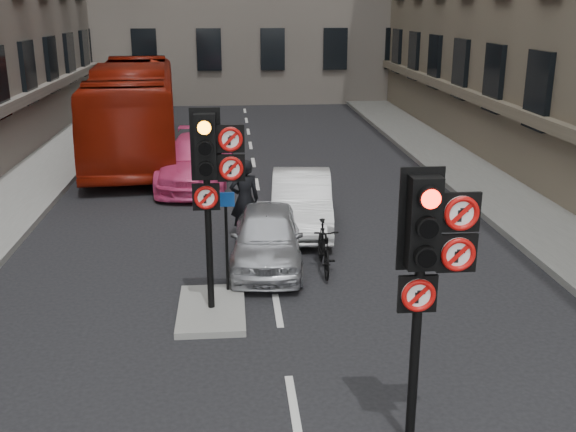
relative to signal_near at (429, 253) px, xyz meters
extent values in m
cube|color=gray|center=(5.71, 11.01, -2.50)|extent=(3.00, 50.00, 0.16)
cube|color=gray|center=(-2.69, 4.01, -2.52)|extent=(1.20, 2.00, 0.12)
cylinder|color=black|center=(-0.09, 0.01, -1.38)|extent=(0.12, 0.12, 2.40)
cube|color=black|center=(-0.09, 0.01, 0.37)|extent=(0.36, 0.28, 1.10)
cube|color=black|center=(-0.09, 0.14, 0.37)|extent=(0.52, 0.03, 1.25)
cylinder|color=#FF1407|center=(-0.09, -0.24, 0.72)|extent=(0.22, 0.01, 0.22)
cylinder|color=black|center=(-0.09, -0.24, 0.37)|extent=(0.22, 0.01, 0.22)
cylinder|color=black|center=(-0.09, -0.24, 0.02)|extent=(0.22, 0.01, 0.22)
cube|color=black|center=(0.33, -0.01, 0.49)|extent=(0.47, 0.05, 0.47)
cylinder|color=white|center=(0.33, -0.05, 0.49)|extent=(0.41, 0.02, 0.41)
torus|color=#BF0C0A|center=(0.33, -0.07, 0.49)|extent=(0.41, 0.06, 0.41)
cube|color=#BF0C0A|center=(0.33, -0.07, 0.49)|extent=(0.25, 0.01, 0.25)
cube|color=black|center=(0.33, -0.01, -0.01)|extent=(0.47, 0.05, 0.47)
cylinder|color=white|center=(0.33, -0.05, -0.01)|extent=(0.41, 0.02, 0.41)
torus|color=#BF0C0A|center=(0.33, -0.07, -0.01)|extent=(0.41, 0.06, 0.41)
cube|color=#BF0C0A|center=(0.33, -0.07, -0.01)|extent=(0.25, 0.01, 0.25)
cube|color=black|center=(-0.11, -0.01, -0.51)|extent=(0.47, 0.05, 0.47)
cylinder|color=white|center=(-0.11, -0.05, -0.51)|extent=(0.41, 0.02, 0.41)
torus|color=#BF0C0A|center=(-0.11, -0.07, -0.51)|extent=(0.41, 0.06, 0.41)
cube|color=#BF0C0A|center=(-0.11, -0.07, -0.51)|extent=(0.25, 0.01, 0.25)
cylinder|color=black|center=(-2.69, 4.01, -1.26)|extent=(0.12, 0.12, 2.40)
cube|color=black|center=(-2.69, 4.01, 0.49)|extent=(0.36, 0.28, 1.10)
cube|color=black|center=(-2.69, 4.14, 0.49)|extent=(0.52, 0.03, 1.25)
cylinder|color=orange|center=(-2.69, 3.76, 0.84)|extent=(0.22, 0.02, 0.22)
cylinder|color=black|center=(-2.69, 3.76, 0.49)|extent=(0.22, 0.02, 0.22)
cylinder|color=black|center=(-2.69, 3.76, 0.14)|extent=(0.22, 0.02, 0.22)
cube|color=black|center=(-2.27, 3.99, 0.61)|extent=(0.47, 0.05, 0.47)
cylinder|color=white|center=(-2.27, 3.95, 0.61)|extent=(0.41, 0.02, 0.41)
torus|color=#BF0C0A|center=(-2.27, 3.93, 0.61)|extent=(0.41, 0.06, 0.41)
cube|color=#BF0C0A|center=(-2.27, 3.93, 0.61)|extent=(0.25, 0.02, 0.25)
cube|color=black|center=(-2.27, 3.99, 0.11)|extent=(0.47, 0.05, 0.47)
cylinder|color=white|center=(-2.27, 3.95, 0.11)|extent=(0.41, 0.02, 0.41)
torus|color=#BF0C0A|center=(-2.27, 3.93, 0.11)|extent=(0.41, 0.06, 0.41)
cube|color=#BF0C0A|center=(-2.27, 3.93, 0.11)|extent=(0.25, 0.02, 0.25)
cube|color=black|center=(-2.71, 3.99, -0.39)|extent=(0.47, 0.05, 0.47)
cylinder|color=white|center=(-2.71, 3.95, -0.39)|extent=(0.41, 0.02, 0.41)
torus|color=#BF0C0A|center=(-2.71, 3.93, -0.39)|extent=(0.41, 0.06, 0.41)
cube|color=#BF0C0A|center=(-2.71, 3.93, -0.39)|extent=(0.25, 0.02, 0.25)
imported|color=#A5A7AD|center=(-1.54, 6.29, -1.95)|extent=(1.79, 3.81, 1.26)
imported|color=silver|center=(-0.55, 8.76, -1.90)|extent=(1.82, 4.24, 1.36)
imported|color=#EB4585|center=(-3.33, 13.22, -1.86)|extent=(2.42, 5.15, 1.45)
imported|color=maroon|center=(-5.73, 17.74, -0.92)|extent=(3.78, 12.14, 3.33)
imported|color=black|center=(-0.39, 5.84, -2.06)|extent=(0.52, 1.74, 1.04)
imported|color=black|center=(-1.97, 7.97, -1.61)|extent=(0.79, 0.59, 1.94)
cylinder|color=black|center=(-2.39, 4.76, -1.51)|extent=(0.06, 0.06, 1.90)
cube|color=navy|center=(-2.39, 4.71, -0.65)|extent=(0.33, 0.05, 0.27)
camera|label=1|loc=(-2.26, -7.16, 2.77)|focal=42.00mm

